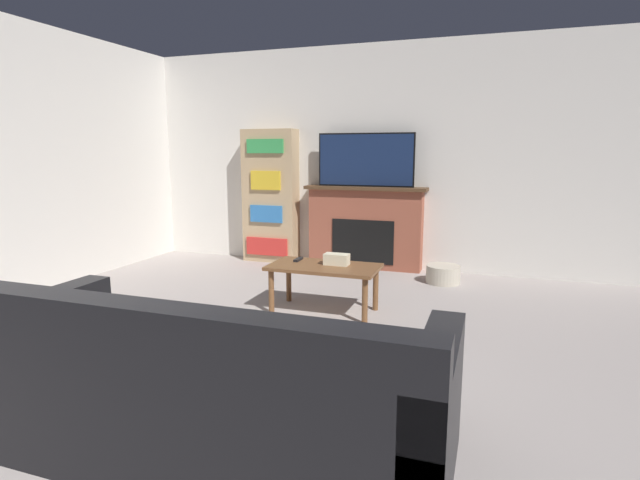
# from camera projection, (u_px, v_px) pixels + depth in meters

# --- Properties ---
(wall_back) EXTENTS (6.78, 0.06, 2.70)m
(wall_back) POSITION_uv_depth(u_px,v_px,m) (368.00, 158.00, 6.15)
(wall_back) COLOR silver
(wall_back) RESTS_ON ground_plane
(wall_side) EXTENTS (0.06, 5.75, 2.70)m
(wall_side) POSITION_uv_depth(u_px,v_px,m) (17.00, 160.00, 4.86)
(wall_side) COLOR silver
(wall_side) RESTS_ON ground_plane
(fireplace) EXTENTS (1.50, 0.28, 1.01)m
(fireplace) POSITION_uv_depth(u_px,v_px,m) (365.00, 227.00, 6.16)
(fireplace) COLOR brown
(fireplace) RESTS_ON ground_plane
(tv) EXTENTS (1.18, 0.03, 0.64)m
(tv) POSITION_uv_depth(u_px,v_px,m) (366.00, 160.00, 6.00)
(tv) COLOR black
(tv) RESTS_ON fireplace
(couch) EXTENTS (2.29, 0.93, 0.84)m
(couch) POSITION_uv_depth(u_px,v_px,m) (205.00, 395.00, 2.37)
(couch) COLOR black
(couch) RESTS_ON ground_plane
(coffee_table) EXTENTS (0.98, 0.52, 0.43)m
(coffee_table) POSITION_uv_depth(u_px,v_px,m) (324.00, 272.00, 4.46)
(coffee_table) COLOR brown
(coffee_table) RESTS_ON ground_plane
(tissue_box) EXTENTS (0.22, 0.12, 0.10)m
(tissue_box) POSITION_uv_depth(u_px,v_px,m) (337.00, 259.00, 4.47)
(tissue_box) COLOR beige
(tissue_box) RESTS_ON coffee_table
(remote_control) EXTENTS (0.04, 0.15, 0.02)m
(remote_control) POSITION_uv_depth(u_px,v_px,m) (298.00, 259.00, 4.64)
(remote_control) COLOR black
(remote_control) RESTS_ON coffee_table
(bookshelf) EXTENTS (0.71, 0.29, 1.71)m
(bookshelf) POSITION_uv_depth(u_px,v_px,m) (270.00, 196.00, 6.49)
(bookshelf) COLOR tan
(bookshelf) RESTS_ON ground_plane
(storage_basket) EXTENTS (0.37, 0.37, 0.20)m
(storage_basket) POSITION_uv_depth(u_px,v_px,m) (443.00, 274.00, 5.50)
(storage_basket) COLOR #BCB29E
(storage_basket) RESTS_ON ground_plane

